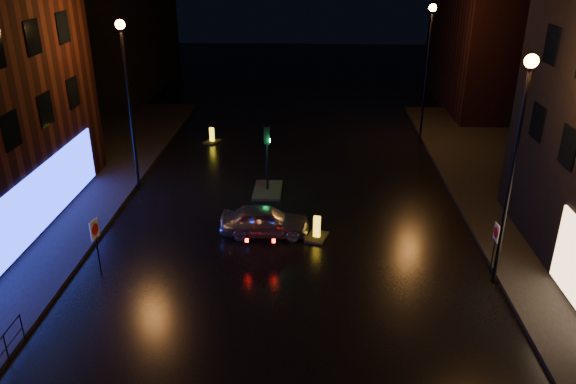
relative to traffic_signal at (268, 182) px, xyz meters
name	(u,v)px	position (x,y,z in m)	size (l,w,h in m)	color
building_far_left	(104,4)	(-14.80, 21.00, 6.50)	(8.00, 16.00, 14.00)	black
building_far_right	(501,24)	(16.20, 18.00, 5.50)	(8.00, 14.00, 12.00)	black
street_lamp_lfar	(127,81)	(-6.60, 0.00, 5.06)	(0.44, 0.44, 8.37)	black
street_lamp_rnear	(518,140)	(9.00, -8.00, 5.06)	(0.44, 0.44, 8.37)	black
street_lamp_rfar	(428,53)	(9.00, 8.00, 5.06)	(0.44, 0.44, 8.37)	black
traffic_signal	(268,182)	(0.00, 0.00, 0.00)	(1.40, 2.40, 3.45)	black
silver_hatchback	(265,221)	(0.25, -4.58, 0.14)	(1.53, 3.80, 1.29)	#B2B3BA
bollard_near	(317,234)	(2.47, -4.87, -0.28)	(1.10, 1.35, 1.03)	black
bollard_far	(212,139)	(-4.09, 7.51, -0.29)	(1.12, 1.30, 0.96)	black
road_sign_left	(95,234)	(-5.76, -7.98, 1.18)	(0.15, 0.54, 2.24)	black
road_sign_right	(496,237)	(9.10, -7.27, 1.03)	(0.07, 0.49, 2.04)	black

